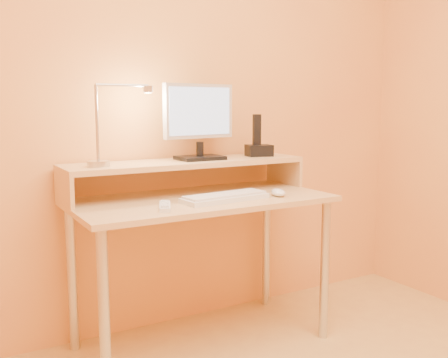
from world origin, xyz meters
TOP-DOWN VIEW (x-y plane):
  - wall_back at (0.00, 1.50)m, footprint 3.00×0.04m
  - desk_leg_fl at (-0.55, 0.93)m, footprint 0.04×0.04m
  - desk_leg_fr at (0.55, 0.93)m, footprint 0.04×0.04m
  - desk_leg_bl at (-0.55, 1.43)m, footprint 0.04×0.04m
  - desk_leg_br at (0.55, 1.43)m, footprint 0.04×0.04m
  - desk_lower at (0.00, 1.18)m, footprint 1.20×0.60m
  - shelf_riser_left at (-0.59, 1.33)m, footprint 0.02×0.30m
  - shelf_riser_right at (0.59, 1.33)m, footprint 0.02×0.30m
  - desk_shelf at (0.00, 1.33)m, footprint 1.20×0.30m
  - monitor_foot at (0.07, 1.33)m, footprint 0.22×0.16m
  - monitor_neck at (0.07, 1.33)m, footprint 0.04×0.04m
  - monitor_panel at (0.07, 1.34)m, footprint 0.39×0.08m
  - monitor_back at (0.07, 1.36)m, footprint 0.35×0.06m
  - monitor_screen at (0.07, 1.32)m, footprint 0.35×0.05m
  - lamp_base at (-0.44, 1.30)m, footprint 0.10×0.10m
  - lamp_post at (-0.44, 1.30)m, footprint 0.01×0.01m
  - lamp_arm at (-0.32, 1.30)m, footprint 0.24×0.01m
  - lamp_head at (-0.20, 1.30)m, footprint 0.04×0.04m
  - lamp_bulb at (-0.20, 1.30)m, footprint 0.03×0.03m
  - phone_dock at (0.43, 1.33)m, footprint 0.15×0.13m
  - phone_handset at (0.41, 1.33)m, footprint 0.04×0.03m
  - phone_led at (0.47, 1.28)m, footprint 0.01×0.00m
  - keyboard at (0.06, 1.06)m, footprint 0.42×0.17m
  - mouse at (0.33, 1.03)m, footprint 0.09×0.12m
  - remote_control at (-0.25, 1.02)m, footprint 0.11×0.17m

SIDE VIEW (x-z plane):
  - desk_leg_fl at x=-0.55m, z-range 0.00..0.69m
  - desk_leg_fr at x=0.55m, z-range 0.00..0.69m
  - desk_leg_bl at x=-0.55m, z-range 0.00..0.69m
  - desk_leg_br at x=0.55m, z-range 0.00..0.69m
  - desk_lower at x=0.00m, z-range 0.70..0.72m
  - remote_control at x=-0.25m, z-range 0.72..0.74m
  - keyboard at x=0.06m, z-range 0.72..0.74m
  - mouse at x=0.33m, z-range 0.72..0.76m
  - shelf_riser_left at x=-0.59m, z-range 0.72..0.85m
  - shelf_riser_right at x=0.59m, z-range 0.72..0.85m
  - desk_shelf at x=0.00m, z-range 0.86..0.88m
  - monitor_foot at x=0.07m, z-range 0.88..0.90m
  - lamp_base at x=-0.44m, z-range 0.88..0.90m
  - phone_dock at x=0.43m, z-range 0.88..0.94m
  - phone_led at x=0.47m, z-range 0.89..0.93m
  - monitor_neck at x=0.07m, z-range 0.90..0.97m
  - phone_handset at x=0.41m, z-range 0.94..1.10m
  - lamp_post at x=-0.44m, z-range 0.91..1.24m
  - monitor_panel at x=0.07m, z-range 0.99..1.25m
  - monitor_back at x=0.07m, z-range 1.01..1.23m
  - monitor_screen at x=0.07m, z-range 1.00..1.23m
  - lamp_bulb at x=-0.20m, z-range 1.20..1.21m
  - lamp_head at x=-0.20m, z-range 1.21..1.24m
  - lamp_arm at x=-0.32m, z-range 1.23..1.24m
  - wall_back at x=0.00m, z-range 0.00..2.50m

